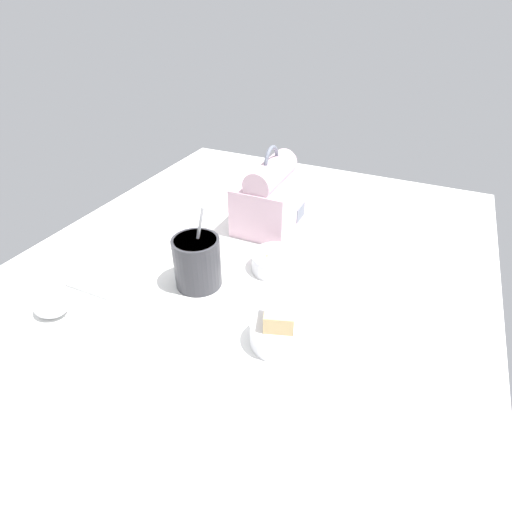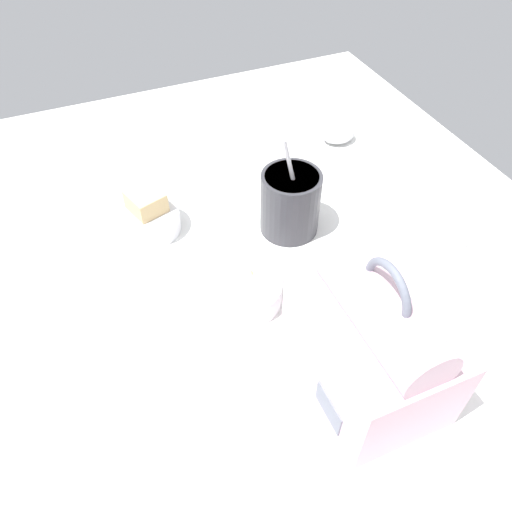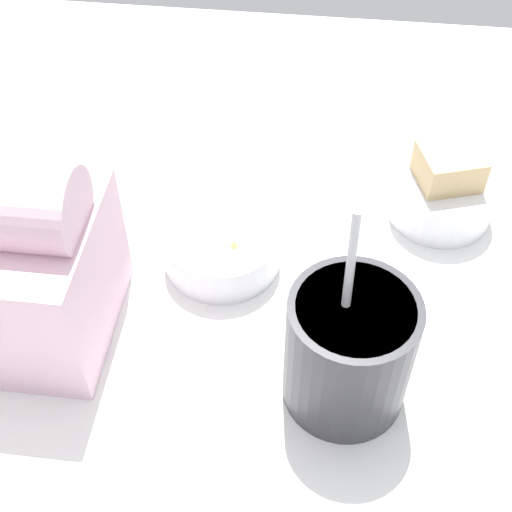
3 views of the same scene
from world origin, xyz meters
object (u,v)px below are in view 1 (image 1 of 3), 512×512
at_px(bento_bowl_snacks, 276,261).
at_px(computer_mouse, 51,306).
at_px(soup_cup, 197,261).
at_px(lunch_bag, 271,197).
at_px(bento_bowl_sandwich, 279,330).
at_px(keyboard, 132,255).

distance_m(bento_bowl_snacks, computer_mouse, 0.49).
distance_m(soup_cup, bento_bowl_snacks, 0.19).
bearing_deg(lunch_bag, bento_bowl_sandwich, -154.93).
xyz_separation_m(keyboard, bento_bowl_snacks, (0.11, -0.34, 0.01)).
relative_size(keyboard, computer_mouse, 4.06).
xyz_separation_m(soup_cup, computer_mouse, (-0.21, 0.22, -0.04)).
height_order(bento_bowl_snacks, computer_mouse, bento_bowl_snacks).
bearing_deg(soup_cup, computer_mouse, 133.92).
xyz_separation_m(bento_bowl_snacks, computer_mouse, (-0.34, 0.36, -0.00)).
bearing_deg(bento_bowl_sandwich, computer_mouse, 104.87).
height_order(soup_cup, bento_bowl_sandwich, soup_cup).
relative_size(bento_bowl_sandwich, bento_bowl_snacks, 0.94).
bearing_deg(soup_cup, bento_bowl_snacks, -47.31).
height_order(keyboard, lunch_bag, lunch_bag).
height_order(keyboard, bento_bowl_sandwich, bento_bowl_sandwich).
height_order(keyboard, bento_bowl_snacks, bento_bowl_snacks).
bearing_deg(lunch_bag, bento_bowl_snacks, -153.46).
bearing_deg(computer_mouse, lunch_bag, -26.17).
relative_size(soup_cup, bento_bowl_sandwich, 1.80).
distance_m(bento_bowl_sandwich, bento_bowl_snacks, 0.24).
xyz_separation_m(keyboard, computer_mouse, (-0.23, 0.02, 0.01)).
distance_m(keyboard, computer_mouse, 0.23).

